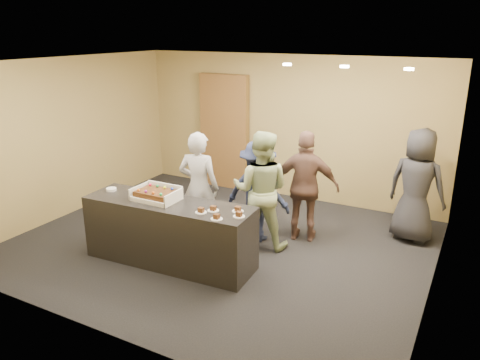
{
  "coord_description": "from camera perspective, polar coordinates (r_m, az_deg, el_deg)",
  "views": [
    {
      "loc": [
        3.33,
        -5.6,
        3.15
      ],
      "look_at": [
        0.33,
        0.0,
        1.07
      ],
      "focal_mm": 35.0,
      "sensor_mm": 36.0,
      "label": 1
    }
  ],
  "objects": [
    {
      "name": "slice_d",
      "position": [
        6.01,
        -0.26,
        -3.65
      ],
      "size": [
        0.15,
        0.15,
        0.07
      ],
      "color": "white",
      "rests_on": "serving_counter"
    },
    {
      "name": "serving_counter",
      "position": [
        6.58,
        -8.58,
        -6.35
      ],
      "size": [
        2.44,
        0.84,
        0.9
      ],
      "primitive_type": "cube",
      "rotation": [
        0.0,
        0.0,
        0.06
      ],
      "color": "black",
      "rests_on": "floor"
    },
    {
      "name": "person_server_grey",
      "position": [
        7.06,
        -5.04,
        -0.93
      ],
      "size": [
        0.69,
        0.52,
        1.71
      ],
      "primitive_type": "imported",
      "rotation": [
        0.0,
        0.0,
        3.33
      ],
      "color": "#AAAAB0",
      "rests_on": "floor"
    },
    {
      "name": "person_sage_man",
      "position": [
        6.86,
        2.57,
        -1.24
      ],
      "size": [
        0.99,
        0.85,
        1.77
      ],
      "primitive_type": "imported",
      "rotation": [
        0.0,
        0.0,
        3.38
      ],
      "color": "#99AA7A",
      "rests_on": "floor"
    },
    {
      "name": "sheet_cake",
      "position": [
        6.49,
        -10.2,
        -1.58
      ],
      "size": [
        0.52,
        0.36,
        0.11
      ],
      "color": "#3D200D",
      "rests_on": "cake_box"
    },
    {
      "name": "person_brown_extra",
      "position": [
        7.14,
        8.02,
        -0.82
      ],
      "size": [
        1.07,
        0.63,
        1.72
      ],
      "primitive_type": "imported",
      "rotation": [
        0.0,
        0.0,
        3.36
      ],
      "color": "brown",
      "rests_on": "floor"
    },
    {
      "name": "cake_box",
      "position": [
        6.52,
        -10.05,
        -1.96
      ],
      "size": [
        0.61,
        0.42,
        0.18
      ],
      "color": "white",
      "rests_on": "serving_counter"
    },
    {
      "name": "person_dark_suit",
      "position": [
        7.53,
        20.74,
        -0.65
      ],
      "size": [
        0.96,
        0.72,
        1.76
      ],
      "primitive_type": "imported",
      "rotation": [
        0.0,
        0.0,
        2.94
      ],
      "color": "#242429",
      "rests_on": "floor"
    },
    {
      "name": "person_navy_man",
      "position": [
        7.1,
        2.17,
        -1.4
      ],
      "size": [
        1.03,
        0.62,
        1.56
      ],
      "primitive_type": "imported",
      "rotation": [
        0.0,
        0.0,
        3.18
      ],
      "color": "#1D2441",
      "rests_on": "floor"
    },
    {
      "name": "ceiling_spotlights",
      "position": [
        6.36,
        12.61,
        13.35
      ],
      "size": [
        1.72,
        0.12,
        0.03
      ],
      "color": "#FFEAC6",
      "rests_on": "ceiling"
    },
    {
      "name": "room",
      "position": [
        6.76,
        -2.51,
        2.64
      ],
      "size": [
        6.04,
        6.0,
        2.7
      ],
      "color": "black",
      "rests_on": "ground"
    },
    {
      "name": "storage_cabinet",
      "position": [
        9.47,
        -1.91,
        5.87
      ],
      "size": [
        1.04,
        0.15,
        2.3
      ],
      "primitive_type": "cube",
      "color": "brown",
      "rests_on": "floor"
    },
    {
      "name": "slice_b",
      "position": [
        6.04,
        -3.29,
        -3.56
      ],
      "size": [
        0.15,
        0.15,
        0.07
      ],
      "color": "white",
      "rests_on": "serving_counter"
    },
    {
      "name": "slice_c",
      "position": [
        5.78,
        -2.87,
        -4.58
      ],
      "size": [
        0.15,
        0.15,
        0.07
      ],
      "color": "white",
      "rests_on": "serving_counter"
    },
    {
      "name": "plate_stack",
      "position": [
        7.03,
        -15.42,
        -1.1
      ],
      "size": [
        0.14,
        0.14,
        0.04
      ],
      "primitive_type": "cylinder",
      "color": "white",
      "rests_on": "serving_counter"
    },
    {
      "name": "slice_e",
      "position": [
        5.85,
        -0.12,
        -4.28
      ],
      "size": [
        0.15,
        0.15,
        0.07
      ],
      "color": "white",
      "rests_on": "serving_counter"
    },
    {
      "name": "slice_a",
      "position": [
        5.99,
        -4.78,
        -3.78
      ],
      "size": [
        0.15,
        0.15,
        0.07
      ],
      "color": "white",
      "rests_on": "serving_counter"
    }
  ]
}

